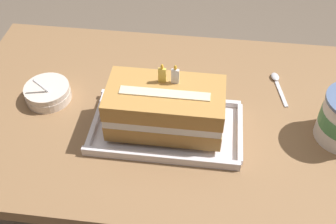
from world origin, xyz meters
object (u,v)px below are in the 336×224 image
Objects in this scene: foil_tray at (167,128)px; birthday_cake at (167,108)px; bowl_stack at (48,93)px; serving_spoon_near_tray at (277,81)px.

foil_tray is 0.07m from birthday_cake.
birthday_cake is 0.35m from bowl_stack.
birthday_cake reaches higher than foil_tray.
foil_tray is 0.36m from serving_spoon_near_tray.
birthday_cake is 0.37m from serving_spoon_near_tray.
bowl_stack is (-0.33, 0.08, -0.06)m from birthday_cake.
serving_spoon_near_tray is (0.28, 0.22, -0.08)m from birthday_cake.
birthday_cake is at bearing 90.00° from foil_tray.
foil_tray is 1.35× the size of birthday_cake.
serving_spoon_near_tray is at bearing 37.43° from foil_tray.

